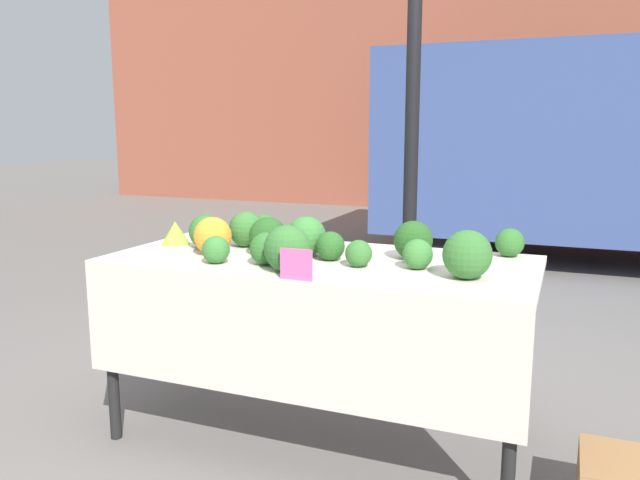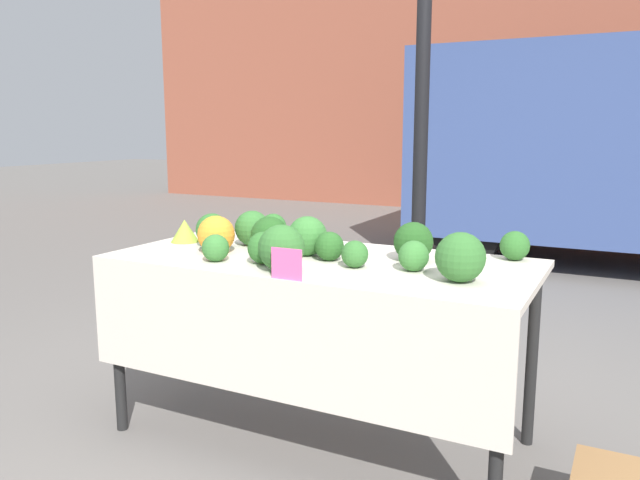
# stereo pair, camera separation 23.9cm
# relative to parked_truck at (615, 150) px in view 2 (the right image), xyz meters

# --- Properties ---
(ground_plane) EXTENTS (40.00, 40.00, 0.00)m
(ground_plane) POSITION_rel_parked_truck_xyz_m (-0.98, -4.83, -1.17)
(ground_plane) COLOR slate
(building_facade) EXTENTS (16.00, 0.60, 4.68)m
(building_facade) POSITION_rel_parked_truck_xyz_m (-0.98, 3.77, 1.17)
(building_facade) COLOR brown
(building_facade) RESTS_ON ground_plane
(tent_pole) EXTENTS (0.07, 0.07, 2.32)m
(tent_pole) POSITION_rel_parked_truck_xyz_m (-0.72, -4.24, -0.01)
(tent_pole) COLOR black
(tent_pole) RESTS_ON ground_plane
(parked_truck) EXTENTS (4.21, 2.21, 2.21)m
(parked_truck) POSITION_rel_parked_truck_xyz_m (0.00, 0.00, 0.00)
(parked_truck) COLOR #384C84
(parked_truck) RESTS_ON ground_plane
(market_table) EXTENTS (1.84, 0.85, 0.84)m
(market_table) POSITION_rel_parked_truck_xyz_m (-0.98, -4.89, -0.44)
(market_table) COLOR beige
(market_table) RESTS_ON ground_plane
(orange_cauliflower) EXTENTS (0.17, 0.17, 0.17)m
(orange_cauliflower) POSITION_rel_parked_truck_xyz_m (-1.45, -4.94, -0.25)
(orange_cauliflower) COLOR orange
(orange_cauliflower) RESTS_ON market_table
(romanesco_head) EXTENTS (0.14, 0.14, 0.11)m
(romanesco_head) POSITION_rel_parked_truck_xyz_m (-1.76, -4.78, -0.28)
(romanesco_head) COLOR #93B238
(romanesco_head) RESTS_ON market_table
(broccoli_head_0) EXTENTS (0.17, 0.17, 0.17)m
(broccoli_head_0) POSITION_rel_parked_truck_xyz_m (-0.59, -4.70, -0.25)
(broccoli_head_0) COLOR #23511E
(broccoli_head_0) RESTS_ON market_table
(broccoli_head_1) EXTENTS (0.12, 0.12, 0.12)m
(broccoli_head_1) POSITION_rel_parked_truck_xyz_m (-0.53, -4.88, -0.27)
(broccoli_head_1) COLOR #387533
(broccoli_head_1) RESTS_ON market_table
(broccoli_head_2) EXTENTS (0.19, 0.19, 0.19)m
(broccoli_head_2) POSITION_rel_parked_truck_xyz_m (-0.32, -4.98, -0.24)
(broccoli_head_2) COLOR #336B2D
(broccoli_head_2) RESTS_ON market_table
(broccoli_head_3) EXTENTS (0.11, 0.11, 0.11)m
(broccoli_head_3) POSITION_rel_parked_truck_xyz_m (-0.76, -4.93, -0.28)
(broccoli_head_3) COLOR #336B2D
(broccoli_head_3) RESTS_ON market_table
(broccoli_head_4) EXTENTS (0.18, 0.18, 0.18)m
(broccoli_head_4) POSITION_rel_parked_truck_xyz_m (-1.05, -4.80, -0.25)
(broccoli_head_4) COLOR #387533
(broccoli_head_4) RESTS_ON market_table
(broccoli_head_5) EXTENTS (0.13, 0.13, 0.13)m
(broccoli_head_5) POSITION_rel_parked_truck_xyz_m (-0.21, -4.49, -0.27)
(broccoli_head_5) COLOR #2D6628
(broccoli_head_5) RESTS_ON market_table
(broccoli_head_6) EXTENTS (0.12, 0.12, 0.12)m
(broccoli_head_6) POSITION_rel_parked_truck_xyz_m (-1.34, -5.09, -0.28)
(broccoli_head_6) COLOR #387533
(broccoli_head_6) RESTS_ON market_table
(broccoli_head_7) EXTENTS (0.16, 0.16, 0.16)m
(broccoli_head_7) POSITION_rel_parked_truck_xyz_m (-1.57, -4.81, -0.26)
(broccoli_head_7) COLOR #2D6628
(broccoli_head_7) RESTS_ON market_table
(broccoli_head_8) EXTENTS (0.13, 0.13, 0.13)m
(broccoli_head_8) POSITION_rel_parked_truck_xyz_m (-1.39, -4.53, -0.27)
(broccoli_head_8) COLOR #2D6628
(broccoli_head_8) RESTS_ON market_table
(broccoli_head_9) EXTENTS (0.17, 0.17, 0.17)m
(broccoli_head_9) POSITION_rel_parked_truck_xyz_m (-1.40, -4.71, -0.25)
(broccoli_head_9) COLOR #336B2D
(broccoli_head_9) RESTS_ON market_table
(broccoli_head_10) EXTENTS (0.14, 0.14, 0.14)m
(broccoli_head_10) POSITION_rel_parked_truck_xyz_m (-1.13, -5.04, -0.27)
(broccoli_head_10) COLOR #2D6628
(broccoli_head_10) RESTS_ON market_table
(broccoli_head_11) EXTENTS (0.13, 0.13, 0.13)m
(broccoli_head_11) POSITION_rel_parked_truck_xyz_m (-0.92, -4.86, -0.27)
(broccoli_head_11) COLOR #285B23
(broccoli_head_11) RESTS_ON market_table
(broccoli_head_12) EXTENTS (0.19, 0.19, 0.19)m
(broccoli_head_12) POSITION_rel_parked_truck_xyz_m (-1.00, -5.12, -0.24)
(broccoli_head_12) COLOR #336B2D
(broccoli_head_12) RESTS_ON market_table
(broccoli_head_13) EXTENTS (0.17, 0.17, 0.17)m
(broccoli_head_13) POSITION_rel_parked_truck_xyz_m (-1.21, -4.85, -0.25)
(broccoli_head_13) COLOR #23511E
(broccoli_head_13) RESTS_ON market_table
(price_sign) EXTENTS (0.13, 0.01, 0.12)m
(price_sign) POSITION_rel_parked_truck_xyz_m (-0.91, -5.24, -0.28)
(price_sign) COLOR #F45B9E
(price_sign) RESTS_ON market_table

